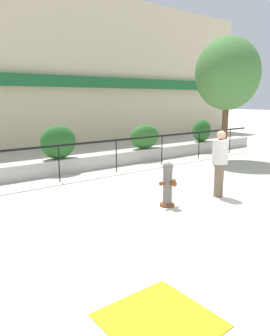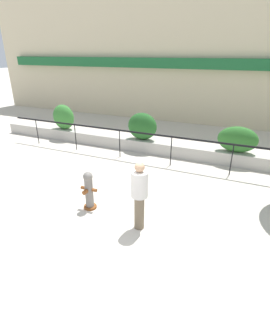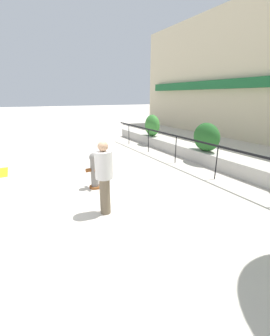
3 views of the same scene
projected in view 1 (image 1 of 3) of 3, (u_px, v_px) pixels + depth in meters
name	position (u px, v px, depth m)	size (l,w,h in m)	color
ground_plane	(236.00, 208.00, 7.67)	(120.00, 120.00, 0.00)	beige
building_facade	(33.00, 68.00, 16.05)	(30.00, 1.36, 8.00)	beige
planter_wall_low	(100.00, 160.00, 12.23)	(18.00, 0.70, 0.50)	#B7B2A8
fence_railing_segment	(116.00, 143.00, 11.23)	(15.00, 0.05, 1.15)	black
hedge_bush_1	(58.00, 142.00, 11.09)	(1.27, 0.70, 1.14)	#235B23
hedge_bush_2	(145.00, 137.00, 13.41)	(1.44, 0.62, 0.97)	#2D6B28
hedge_bush_3	(202.00, 131.00, 15.52)	(1.03, 0.70, 1.04)	#235B23
fire_hydrant	(168.00, 184.00, 7.73)	(0.47, 0.43, 1.08)	brown
street_tree	(228.00, 74.00, 12.73)	(2.67, 2.41, 4.87)	brown
pedestrian	(220.00, 160.00, 8.40)	(0.54, 0.54, 1.73)	brown
tactile_warning_pad	(159.00, 321.00, 3.80)	(1.20, 1.20, 0.01)	gold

